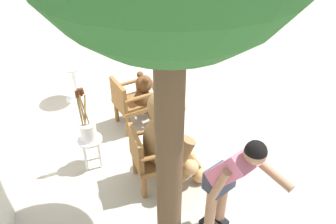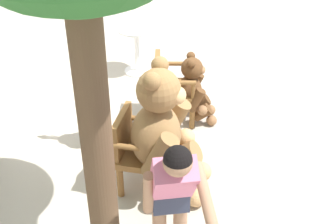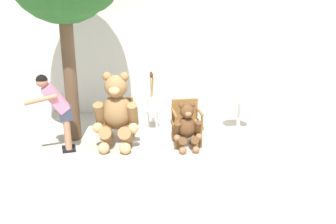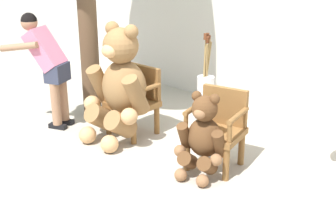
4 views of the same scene
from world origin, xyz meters
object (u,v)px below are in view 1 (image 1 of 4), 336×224
at_px(brush_bucket, 88,128).
at_px(round_side_table, 73,78).
at_px(teddy_bear_small, 146,99).
at_px(person_visitor, 231,177).
at_px(wooden_chair_left, 149,156).
at_px(teddy_bear_large, 169,137).
at_px(white_stool, 91,145).
at_px(wooden_chair_right, 129,102).

relative_size(brush_bucket, round_side_table, 1.14).
xyz_separation_m(teddy_bear_small, round_side_table, (1.08, 1.09, -0.00)).
relative_size(person_visitor, round_side_table, 2.07).
relative_size(teddy_bear_small, person_visitor, 0.61).
relative_size(wooden_chair_left, teddy_bear_large, 0.59).
height_order(teddy_bear_large, person_visitor, person_visitor).
xyz_separation_m(teddy_bear_large, person_visitor, (-1.01, -0.35, 0.19)).
height_order(teddy_bear_small, round_side_table, teddy_bear_small).
height_order(white_stool, round_side_table, round_side_table).
height_order(wooden_chair_right, teddy_bear_large, teddy_bear_large).
relative_size(white_stool, round_side_table, 0.64).
bearing_deg(teddy_bear_small, round_side_table, 45.30).
distance_m(teddy_bear_small, white_stool, 1.26).
distance_m(wooden_chair_left, round_side_table, 2.56).
relative_size(wooden_chair_right, teddy_bear_large, 0.59).
height_order(person_visitor, white_stool, person_visitor).
distance_m(teddy_bear_large, round_side_table, 2.66).
xyz_separation_m(teddy_bear_small, brush_bucket, (-0.78, 0.99, 0.20)).
height_order(teddy_bear_large, brush_bucket, teddy_bear_large).
bearing_deg(wooden_chair_left, teddy_bear_large, -88.72).
height_order(brush_bucket, round_side_table, brush_bucket).
bearing_deg(teddy_bear_small, wooden_chair_right, 95.12).
height_order(wooden_chair_left, teddy_bear_small, teddy_bear_small).
bearing_deg(white_stool, wooden_chair_right, -42.89).
distance_m(teddy_bear_large, brush_bucket, 1.12).
bearing_deg(teddy_bear_small, teddy_bear_large, 178.72).
bearing_deg(person_visitor, round_side_table, 22.26).
bearing_deg(brush_bucket, teddy_bear_large, -120.38).
bearing_deg(teddy_bear_large, wooden_chair_left, 91.28).
bearing_deg(person_visitor, brush_bucket, 39.66).
bearing_deg(white_stool, person_visitor, -140.43).
xyz_separation_m(teddy_bear_small, white_stool, (-0.78, 0.99, -0.09)).
relative_size(wooden_chair_right, person_visitor, 0.58).
distance_m(wooden_chair_right, teddy_bear_large, 1.37).
height_order(wooden_chair_right, teddy_bear_small, teddy_bear_small).
distance_m(teddy_bear_small, person_visitor, 2.42).
distance_m(teddy_bear_large, white_stool, 1.17).
height_order(person_visitor, round_side_table, person_visitor).
height_order(wooden_chair_right, round_side_table, wooden_chair_right).
bearing_deg(wooden_chair_left, brush_bucket, 50.95).
relative_size(wooden_chair_left, white_stool, 1.87).
xyz_separation_m(wooden_chair_left, white_stool, (0.57, 0.70, -0.11)).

